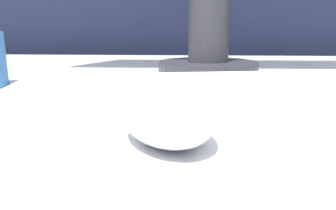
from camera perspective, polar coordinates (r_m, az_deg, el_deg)
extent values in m
cube|color=black|center=(1.19, -0.24, 6.51)|extent=(5.00, 0.03, 1.30)
ellipsoid|color=silver|center=(0.25, -0.38, -2.07)|extent=(0.10, 0.12, 0.04)
cube|color=silver|center=(0.43, 1.13, 2.62)|extent=(0.42, 0.18, 0.02)
cube|color=silver|center=(0.42, 1.14, 4.22)|extent=(0.40, 0.17, 0.01)
cylinder|color=#28282D|center=(0.67, 6.95, 6.68)|extent=(0.20, 0.20, 0.02)
cylinder|color=#28282D|center=(0.66, 7.15, 13.50)|extent=(0.08, 0.08, 0.14)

